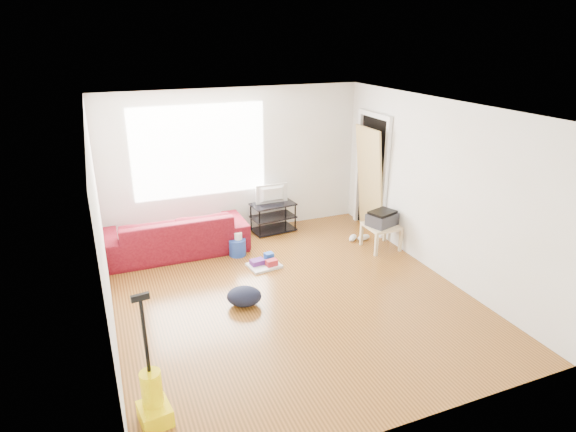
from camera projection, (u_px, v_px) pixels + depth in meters
name	position (u px, v px, depth m)	size (l,w,h in m)	color
room	(292.00, 204.00, 6.20)	(4.51, 5.01, 2.51)	#5A3615
sofa	(177.00, 253.00, 7.76)	(2.25, 0.88, 0.66)	#47030F
tv_stand	(273.00, 217.00, 8.52)	(0.79, 0.50, 0.52)	black
tv	(273.00, 194.00, 8.37)	(0.59, 0.08, 0.34)	black
side_table	(381.00, 229.00, 7.81)	(0.50, 0.50, 0.41)	tan
printer	(382.00, 218.00, 7.75)	(0.54, 0.47, 0.24)	#27272D
bucket	(238.00, 255.00, 7.68)	(0.27, 0.27, 0.27)	#1F3F9D
toilet_paper	(239.00, 244.00, 7.62)	(0.12, 0.12, 0.11)	white
cleaning_tray	(265.00, 263.00, 7.29)	(0.51, 0.43, 0.17)	silver
backpack	(244.00, 305.00, 6.28)	(0.45, 0.36, 0.25)	black
sneakers	(358.00, 238.00, 8.21)	(0.43, 0.25, 0.10)	silver
vacuum	(153.00, 399.00, 4.32)	(0.31, 0.34, 1.29)	#FFE200
door_panel	(366.00, 231.00, 8.63)	(0.04, 0.75, 1.86)	tan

